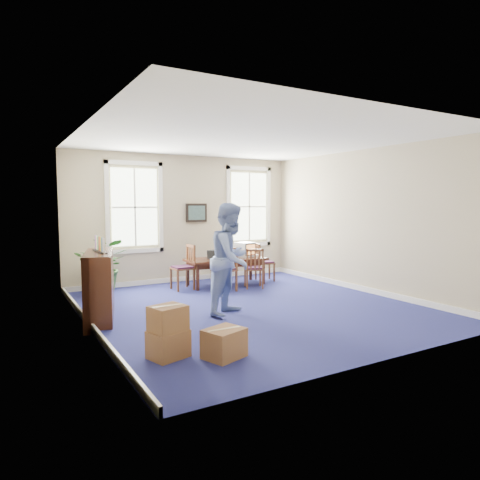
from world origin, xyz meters
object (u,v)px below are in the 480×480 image
crt_tv (245,249)px  chair_near_left (224,269)px  potted_plant (103,266)px  man (231,259)px  conference_table (226,271)px  cardboard_boxes (179,327)px  credenza (99,283)px

crt_tv → chair_near_left: crt_tv is taller
potted_plant → man: bearing=-59.9°
conference_table → crt_tv: 0.77m
chair_near_left → crt_tv: bearing=-153.6°
crt_tv → man: (-1.77, -2.50, 0.16)m
cardboard_boxes → man: bearing=42.2°
conference_table → crt_tv: bearing=7.9°
man → cardboard_boxes: size_ratio=1.59×
conference_table → chair_near_left: chair_near_left is taller
potted_plant → crt_tv: bearing=-5.5°
potted_plant → cardboard_boxes: potted_plant is taller
man → credenza: man is taller
conference_table → man: (-1.20, -2.45, 0.67)m
conference_table → cardboard_boxes: size_ratio=1.53×
potted_plant → chair_near_left: bearing=-22.9°
chair_near_left → man: man is taller
credenza → cardboard_boxes: 2.40m
conference_table → man: 2.81m
credenza → chair_near_left: bearing=32.1°
crt_tv → man: man is taller
cardboard_boxes → chair_near_left: bearing=53.5°
man → potted_plant: bearing=85.6°
chair_near_left → conference_table: bearing=-130.6°
conference_table → chair_near_left: bearing=-117.5°
credenza → potted_plant: 2.02m
conference_table → potted_plant: bearing=176.0°
potted_plant → conference_table: bearing=-7.5°
potted_plant → cardboard_boxes: 4.29m
credenza → cardboard_boxes: size_ratio=1.24×
conference_table → credenza: size_ratio=1.24×
conference_table → potted_plant: 2.88m
crt_tv → potted_plant: size_ratio=0.34×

